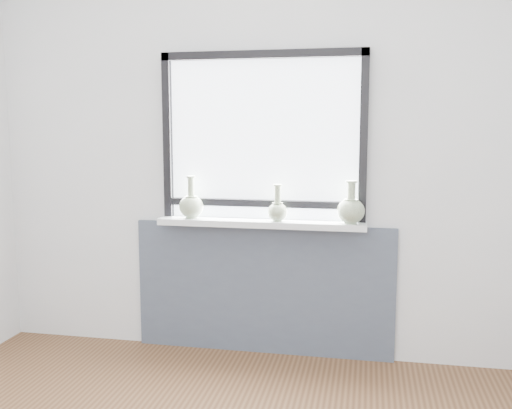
% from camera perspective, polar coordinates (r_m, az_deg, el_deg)
% --- Properties ---
extents(back_wall, '(3.60, 0.02, 2.60)m').
position_cam_1_polar(back_wall, '(3.65, 0.80, 4.90)').
color(back_wall, silver).
rests_on(back_wall, ground).
extents(apron_panel, '(1.70, 0.03, 0.86)m').
position_cam_1_polar(apron_panel, '(3.77, 0.69, -8.45)').
color(apron_panel, '#454F60').
rests_on(apron_panel, ground).
extents(windowsill, '(1.32, 0.18, 0.04)m').
position_cam_1_polar(windowsill, '(3.60, 0.50, -1.87)').
color(windowsill, silver).
rests_on(windowsill, apron_panel).
extents(window, '(1.30, 0.06, 1.05)m').
position_cam_1_polar(window, '(3.61, 0.69, 7.11)').
color(window, black).
rests_on(window, windowsill).
extents(vase_a, '(0.16, 0.16, 0.27)m').
position_cam_1_polar(vase_a, '(3.69, -6.50, -0.06)').
color(vase_a, '#A2B790').
rests_on(vase_a, windowsill).
extents(vase_b, '(0.12, 0.12, 0.23)m').
position_cam_1_polar(vase_b, '(3.55, 2.17, -0.51)').
color(vase_b, '#A2B790').
rests_on(vase_b, windowsill).
extents(vase_c, '(0.17, 0.17, 0.26)m').
position_cam_1_polar(vase_c, '(3.50, 9.46, -0.47)').
color(vase_c, '#A2B790').
rests_on(vase_c, windowsill).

